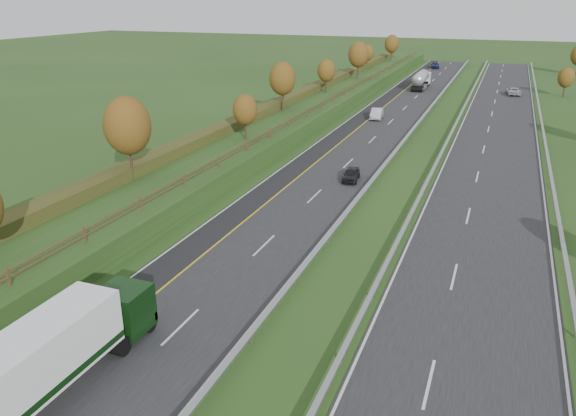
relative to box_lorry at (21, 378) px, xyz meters
name	(u,v)px	position (x,y,z in m)	size (l,w,h in m)	color
ground	(419,152)	(9.05, 53.01, -2.33)	(400.00, 400.00, 0.00)	#234217
near_carriageway	(365,137)	(1.05, 58.01, -2.31)	(10.50, 200.00, 0.04)	black
far_carriageway	(495,148)	(17.55, 58.01, -2.31)	(10.50, 200.00, 0.04)	black
hard_shoulder	(338,135)	(-2.70, 58.01, -2.31)	(3.00, 200.00, 0.04)	black
lane_markings	(413,141)	(7.45, 57.89, -2.28)	(26.75, 200.00, 0.01)	silver
embankment_left	(275,123)	(-11.95, 58.01, -1.33)	(12.00, 200.00, 2.00)	#234217
hedge_left	(262,111)	(-13.95, 58.01, 0.22)	(2.20, 180.00, 1.10)	#323A17
fence_left	(305,113)	(-7.45, 57.60, 0.40)	(0.12, 189.06, 1.20)	#422B19
median_barrier_near	(408,136)	(6.75, 58.01, -1.72)	(0.32, 200.00, 0.71)	#93969B
median_barrier_far	(448,140)	(11.85, 58.01, -1.72)	(0.32, 200.00, 0.71)	#93969B
outer_barrier_far	(546,148)	(23.35, 58.01, -1.71)	(0.32, 200.00, 0.71)	#93969B
trees_left	(268,88)	(-11.59, 54.64, 4.04)	(6.64, 164.30, 7.66)	#2D2116
box_lorry	(21,378)	(0.00, 0.00, 0.00)	(2.58, 16.28, 4.06)	black
road_tanker	(421,79)	(1.45, 103.83, -0.47)	(2.40, 11.22, 3.46)	silver
car_dark_near	(351,174)	(4.24, 39.01, -1.64)	(1.53, 3.81, 1.30)	black
car_silver_mid	(377,113)	(-0.21, 70.57, -1.50)	(1.67, 4.78, 1.58)	silver
car_small_far	(435,65)	(-0.31, 139.79, -1.55)	(2.07, 5.10, 1.48)	#152043
car_oncoming	(513,91)	(19.23, 101.91, -1.57)	(2.38, 5.15, 1.43)	#B4B3B8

